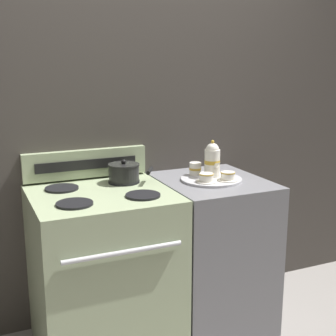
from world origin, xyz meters
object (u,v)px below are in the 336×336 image
(serving_tray, at_px, (211,179))
(teacup_left, at_px, (206,178))
(stove, at_px, (104,271))
(teapot, at_px, (212,160))
(teacup_right, at_px, (228,176))
(saucepan, at_px, (124,172))
(creamer_jug, at_px, (195,169))

(serving_tray, xyz_separation_m, teacup_left, (-0.07, -0.07, 0.03))
(stove, height_order, serving_tray, serving_tray)
(stove, height_order, teapot, teapot)
(teacup_left, distance_m, teacup_right, 0.13)
(stove, bearing_deg, teacup_left, -7.29)
(saucepan, xyz_separation_m, teapot, (0.50, -0.13, 0.05))
(serving_tray, bearing_deg, teacup_left, -135.91)
(stove, relative_size, saucepan, 3.52)
(stove, bearing_deg, creamer_jug, 9.41)
(saucepan, height_order, teacup_right, saucepan)
(teapot, distance_m, creamer_jug, 0.12)
(saucepan, bearing_deg, teacup_left, -28.91)
(teacup_left, height_order, teacup_right, same)
(teacup_right, bearing_deg, creamer_jug, 119.32)
(teapot, height_order, teacup_right, teapot)
(saucepan, relative_size, creamer_jug, 3.45)
(stove, relative_size, teacup_left, 7.41)
(serving_tray, height_order, teacup_right, teacup_right)
(teacup_left, bearing_deg, teapot, 46.81)
(teapot, relative_size, creamer_jug, 2.90)
(teapot, distance_m, teacup_left, 0.15)
(serving_tray, height_order, creamer_jug, creamer_jug)
(stove, xyz_separation_m, saucepan, (0.18, 0.15, 0.51))
(saucepan, bearing_deg, teacup_right, -24.35)
(teacup_left, bearing_deg, serving_tray, 44.09)
(serving_tray, height_order, teapot, teapot)
(saucepan, xyz_separation_m, serving_tray, (0.48, -0.16, -0.05))
(serving_tray, bearing_deg, teapot, 54.13)
(teacup_left, relative_size, teacup_right, 1.00)
(saucepan, bearing_deg, creamer_jug, -6.58)
(stove, distance_m, serving_tray, 0.80)
(saucepan, distance_m, teapot, 0.52)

